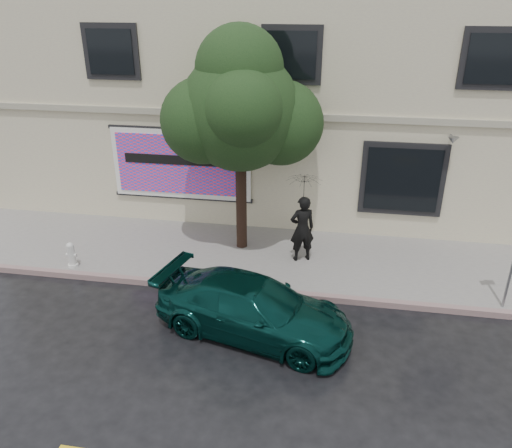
% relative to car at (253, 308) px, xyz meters
% --- Properties ---
extents(ground, '(90.00, 90.00, 0.00)m').
position_rel_car_xyz_m(ground, '(0.17, -0.01, -0.62)').
color(ground, black).
rests_on(ground, ground).
extents(sidewalk, '(20.00, 3.50, 0.15)m').
position_rel_car_xyz_m(sidewalk, '(0.17, 3.24, -0.54)').
color(sidewalk, gray).
rests_on(sidewalk, ground).
extents(curb, '(20.00, 0.18, 0.16)m').
position_rel_car_xyz_m(curb, '(0.17, 1.49, -0.54)').
color(curb, slate).
rests_on(curb, ground).
extents(building, '(20.00, 8.12, 7.00)m').
position_rel_car_xyz_m(building, '(0.17, 8.98, 2.88)').
color(building, '#BBAE97').
rests_on(building, ground).
extents(billboard, '(4.30, 0.16, 2.20)m').
position_rel_car_xyz_m(billboard, '(-3.03, 4.91, 1.44)').
color(billboard, white).
rests_on(billboard, ground).
extents(car, '(4.57, 2.85, 1.24)m').
position_rel_car_xyz_m(car, '(0.00, 0.00, 0.00)').
color(car, '#072E2A').
rests_on(car, ground).
extents(pedestrian, '(0.78, 0.65, 1.81)m').
position_rel_car_xyz_m(pedestrian, '(0.76, 3.16, 0.44)').
color(pedestrian, black).
rests_on(pedestrian, sidewalk).
extents(umbrella, '(1.04, 1.04, 0.72)m').
position_rel_car_xyz_m(umbrella, '(0.76, 3.16, 1.71)').
color(umbrella, black).
rests_on(umbrella, pedestrian).
extents(street_tree, '(3.04, 3.04, 5.34)m').
position_rel_car_xyz_m(street_tree, '(-0.97, 3.66, 3.33)').
color(street_tree, black).
rests_on(street_tree, sidewalk).
extents(fire_hydrant, '(0.28, 0.27, 0.69)m').
position_rel_car_xyz_m(fire_hydrant, '(-5.12, 1.79, -0.13)').
color(fire_hydrant, silver).
rests_on(fire_hydrant, sidewalk).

